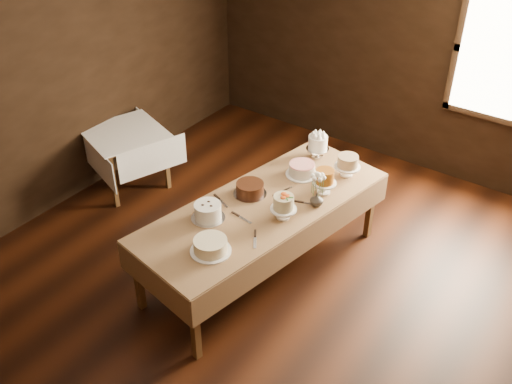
# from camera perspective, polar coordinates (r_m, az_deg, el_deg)

# --- Properties ---
(floor) EXTENTS (5.00, 6.00, 0.01)m
(floor) POSITION_cam_1_polar(r_m,az_deg,el_deg) (5.64, -1.20, -8.93)
(floor) COLOR black
(floor) RESTS_ON ground
(wall_back) EXTENTS (5.00, 0.02, 2.80)m
(wall_back) POSITION_cam_1_polar(r_m,az_deg,el_deg) (7.18, 13.51, 13.36)
(wall_back) COLOR black
(wall_back) RESTS_ON ground
(wall_left) EXTENTS (0.02, 6.00, 2.80)m
(wall_left) POSITION_cam_1_polar(r_m,az_deg,el_deg) (6.45, -19.76, 9.85)
(wall_left) COLOR black
(wall_left) RESTS_ON ground
(display_table) EXTENTS (1.40, 2.63, 0.77)m
(display_table) POSITION_cam_1_polar(r_m,az_deg,el_deg) (5.35, 0.73, -1.74)
(display_table) COLOR #4B2E13
(display_table) RESTS_ON ground
(side_table) EXTENTS (1.06, 1.06, 0.70)m
(side_table) POSITION_cam_1_polar(r_m,az_deg,el_deg) (6.84, -12.65, 5.16)
(side_table) COLOR #4B2E13
(side_table) RESTS_ON ground
(cake_meringue) EXTENTS (0.25, 0.25, 0.25)m
(cake_meringue) POSITION_cam_1_polar(r_m,az_deg,el_deg) (6.00, 6.03, 4.37)
(cake_meringue) COLOR silver
(cake_meringue) RESTS_ON display_table
(cake_speckled) EXTENTS (0.26, 0.26, 0.23)m
(cake_speckled) POSITION_cam_1_polar(r_m,az_deg,el_deg) (5.75, 8.91, 2.49)
(cake_speckled) COLOR white
(cake_speckled) RESTS_ON display_table
(cake_lattice) EXTENTS (0.33, 0.33, 0.12)m
(cake_lattice) POSITION_cam_1_polar(r_m,az_deg,el_deg) (5.72, 4.50, 2.15)
(cake_lattice) COLOR white
(cake_lattice) RESTS_ON display_table
(cake_caramel) EXTENTS (0.23, 0.23, 0.26)m
(cake_caramel) POSITION_cam_1_polar(r_m,az_deg,el_deg) (5.45, 6.69, 0.90)
(cake_caramel) COLOR white
(cake_caramel) RESTS_ON display_table
(cake_chocolate) EXTENTS (0.31, 0.31, 0.12)m
(cake_chocolate) POSITION_cam_1_polar(r_m,az_deg,el_deg) (5.42, -0.59, 0.28)
(cake_chocolate) COLOR silver
(cake_chocolate) RESTS_ON display_table
(cake_flowers) EXTENTS (0.23, 0.23, 0.24)m
(cake_flowers) POSITION_cam_1_polar(r_m,az_deg,el_deg) (5.10, 2.69, -1.58)
(cake_flowers) COLOR white
(cake_flowers) RESTS_ON display_table
(cake_swirl) EXTENTS (0.33, 0.33, 0.15)m
(cake_swirl) POSITION_cam_1_polar(r_m,az_deg,el_deg) (5.12, -4.73, -1.95)
(cake_swirl) COLOR silver
(cake_swirl) RESTS_ON display_table
(cake_cream) EXTENTS (0.36, 0.36, 0.12)m
(cake_cream) POSITION_cam_1_polar(r_m,az_deg,el_deg) (4.78, -4.47, -5.29)
(cake_cream) COLOR white
(cake_cream) RESTS_ON display_table
(cake_server_a) EXTENTS (0.24, 0.06, 0.01)m
(cake_server_a) POSITION_cam_1_polar(r_m,az_deg,el_deg) (5.13, -1.07, -2.72)
(cake_server_a) COLOR silver
(cake_server_a) RESTS_ON display_table
(cake_server_b) EXTENTS (0.16, 0.21, 0.01)m
(cake_server_b) POSITION_cam_1_polar(r_m,az_deg,el_deg) (4.88, -0.10, -4.96)
(cake_server_b) COLOR silver
(cake_server_b) RESTS_ON display_table
(cake_server_c) EXTENTS (0.09, 0.24, 0.01)m
(cake_server_c) POSITION_cam_1_polar(r_m,az_deg,el_deg) (5.52, 2.98, 0.24)
(cake_server_c) COLOR silver
(cake_server_c) RESTS_ON display_table
(cake_server_d) EXTENTS (0.23, 0.11, 0.01)m
(cake_server_d) POSITION_cam_1_polar(r_m,az_deg,el_deg) (5.34, 5.48, -1.17)
(cake_server_d) COLOR silver
(cake_server_d) RESTS_ON display_table
(cake_server_e) EXTENTS (0.23, 0.11, 0.01)m
(cake_server_e) POSITION_cam_1_polar(r_m,az_deg,el_deg) (5.34, -3.22, -1.10)
(cake_server_e) COLOR silver
(cake_server_e) RESTS_ON display_table
(flower_vase) EXTENTS (0.17, 0.17, 0.13)m
(flower_vase) POSITION_cam_1_polar(r_m,az_deg,el_deg) (5.30, 5.94, -0.74)
(flower_vase) COLOR #2D2823
(flower_vase) RESTS_ON display_table
(flower_bouquet) EXTENTS (0.14, 0.14, 0.20)m
(flower_bouquet) POSITION_cam_1_polar(r_m,az_deg,el_deg) (5.20, 6.06, 0.91)
(flower_bouquet) COLOR white
(flower_bouquet) RESTS_ON flower_vase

